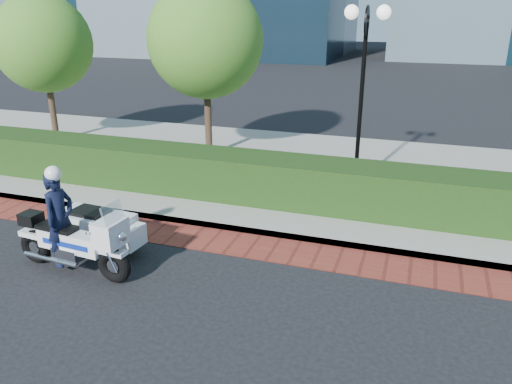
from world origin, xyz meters
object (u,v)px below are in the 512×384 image
(tree_a, at_px, (43,44))
(police_motorcycle, at_px, (80,229))
(tree_b, at_px, (205,40))
(lamppost, at_px, (363,70))

(tree_a, xyz_separation_m, police_motorcycle, (5.92, -6.56, -2.57))
(tree_b, height_order, police_motorcycle, tree_b)
(lamppost, height_order, tree_b, tree_b)
(lamppost, height_order, tree_a, tree_a)
(tree_a, bearing_deg, lamppost, -7.41)
(lamppost, relative_size, tree_a, 0.92)
(tree_b, bearing_deg, police_motorcycle, -86.36)
(lamppost, relative_size, tree_b, 0.86)
(lamppost, height_order, police_motorcycle, lamppost)
(tree_b, xyz_separation_m, police_motorcycle, (0.42, -6.56, -2.78))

